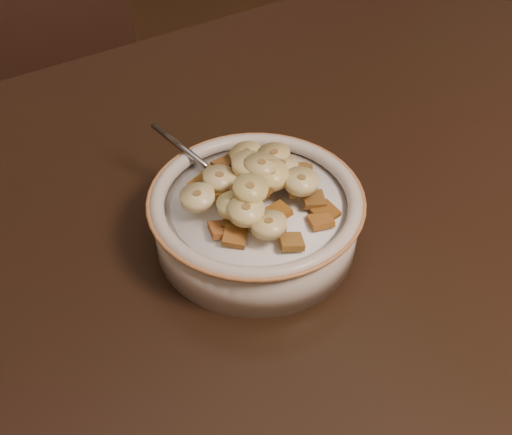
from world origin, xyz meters
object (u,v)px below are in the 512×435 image
spoon (232,187)px  table (266,275)px  cereal_bowl (256,223)px  chair (82,135)px

spoon → table: bearing=76.2°
cereal_bowl → chair: bearing=88.4°
chair → cereal_bowl: size_ratio=4.50×
table → spoon: bearing=91.7°
chair → cereal_bowl: chair is taller
table → chair: (0.03, 0.73, -0.30)m
cereal_bowl → spoon: spoon is taller
table → cereal_bowl: 0.05m
spoon → cereal_bowl: bearing=90.0°
spoon → chair: bearing=-108.8°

